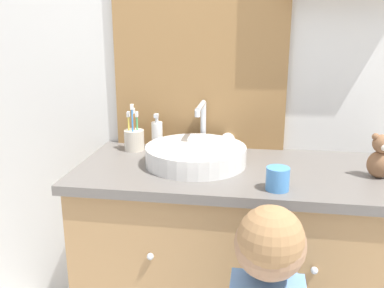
{
  "coord_description": "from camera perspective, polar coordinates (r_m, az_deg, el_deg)",
  "views": [
    {
      "loc": [
        0.07,
        -1.2,
        1.39
      ],
      "look_at": [
        -0.16,
        0.27,
        0.96
      ],
      "focal_mm": 40.0,
      "sensor_mm": 36.0,
      "label": 1
    }
  ],
  "objects": [
    {
      "name": "wall_back",
      "position": [
        1.83,
        7.27,
        12.64
      ],
      "size": [
        3.2,
        0.18,
        2.5
      ],
      "color": "silver",
      "rests_on": "ground_plane"
    },
    {
      "name": "soap_dispenser",
      "position": [
        1.84,
        -4.68,
        1.25
      ],
      "size": [
        0.05,
        0.05,
        0.15
      ],
      "color": "white",
      "rests_on": "vanity_counter"
    },
    {
      "name": "sink_basin",
      "position": [
        1.64,
        0.61,
        -1.3
      ],
      "size": [
        0.39,
        0.44,
        0.21
      ],
      "color": "silver",
      "rests_on": "vanity_counter"
    },
    {
      "name": "vanity_counter",
      "position": [
        1.8,
        5.57,
        -16.1
      ],
      "size": [
        1.2,
        0.56,
        0.86
      ],
      "color": "#A37A4C",
      "rests_on": "ground_plane"
    },
    {
      "name": "teddy_bear",
      "position": [
        1.62,
        23.85,
        -1.59
      ],
      "size": [
        0.09,
        0.07,
        0.16
      ],
      "color": "brown",
      "rests_on": "vanity_counter"
    },
    {
      "name": "drinking_cup",
      "position": [
        1.42,
        11.35,
        -4.57
      ],
      "size": [
        0.08,
        0.08,
        0.08
      ],
      "primitive_type": "cylinder",
      "color": "#4789D1",
      "rests_on": "vanity_counter"
    },
    {
      "name": "toothbrush_holder",
      "position": [
        1.83,
        -7.72,
        0.67
      ],
      "size": [
        0.08,
        0.08,
        0.2
      ],
      "color": "beige",
      "rests_on": "vanity_counter"
    }
  ]
}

